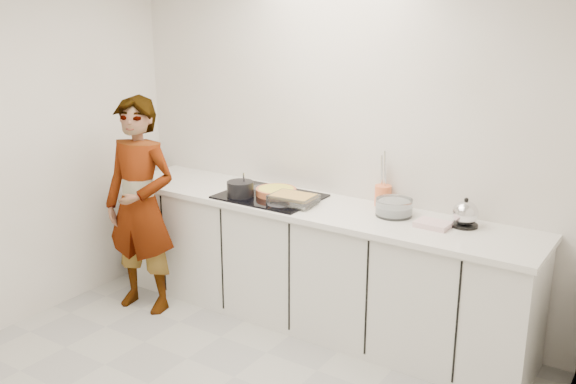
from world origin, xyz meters
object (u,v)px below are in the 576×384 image
Objects in this scene: kettle at (465,214)px; baking_dish at (293,198)px; hob at (270,196)px; cook at (140,206)px; tart_dish at (276,191)px; utensil_crock at (383,196)px; saucepan at (240,189)px; mixing_bowl at (394,208)px.

baking_dish is at bearing -169.57° from kettle.
cook is at bearing -150.13° from hob.
tart_dish is at bearing 57.67° from hob.
tart_dish reaches higher than hob.
utensil_crock is at bearing 19.49° from hob.
tart_dish is 0.27m from saucepan.
baking_dish is (0.25, -0.06, 0.04)m from hob.
mixing_bowl is (0.70, 0.17, 0.01)m from baking_dish.
kettle is (1.59, 0.29, 0.01)m from saucepan.
baking_dish is 0.20× the size of cook.
kettle is at bearing 10.43° from baking_dish.
tart_dish is 1.71× the size of kettle.
utensil_crock is (0.75, 0.23, 0.03)m from tart_dish.
cook is at bearing -154.89° from utensil_crock.
mixing_bowl is at bearing 13.64° from baking_dish.
baking_dish is at bearing -166.36° from mixing_bowl.
kettle is (1.41, 0.16, 0.07)m from hob.
hob is 0.95m from mixing_bowl.
tart_dish is 1.01× the size of baking_dish.
utensil_crock reaches higher than hob.
saucepan is at bearing -139.09° from tart_dish.
utensil_crock is at bearing 32.07° from baking_dish.
mixing_bowl reaches higher than baking_dish.
baking_dish is at bearing -24.86° from tart_dish.
baking_dish is at bearing 9.70° from saucepan.
kettle is (1.17, 0.21, 0.03)m from baking_dish.
kettle is 0.12× the size of cook.
saucepan is (-0.17, -0.13, 0.06)m from hob.
mixing_bowl is (0.94, 0.11, 0.05)m from hob.
cook is (-1.63, -0.76, -0.16)m from utensil_crock.
mixing_bowl is 2.13× the size of utensil_crock.
utensil_crock is at bearing 23.11° from saucepan.
baking_dish is 0.72m from mixing_bowl.
saucepan reaches higher than baking_dish.
cook is (-0.87, -0.53, -0.13)m from tart_dish.
hob is 2.30× the size of mixing_bowl.
saucepan is 1.29× the size of kettle.
mixing_bowl is at bearing 9.27° from cook.
utensil_crock is at bearing 17.25° from tart_dish.
kettle reaches higher than baking_dish.
baking_dish is 1.70× the size of kettle.
hob is 0.44× the size of cook.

